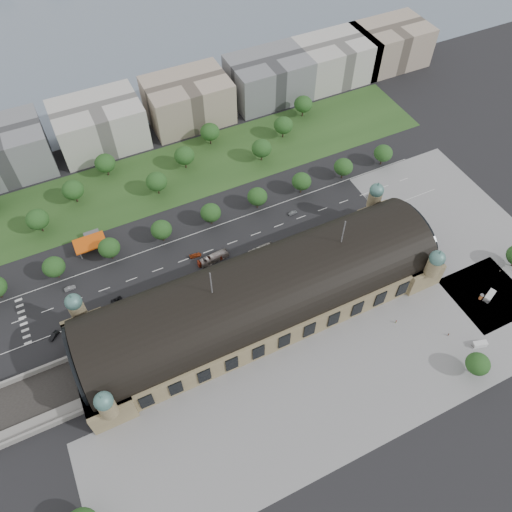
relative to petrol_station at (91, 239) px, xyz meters
name	(u,v)px	position (x,y,z in m)	size (l,w,h in m)	color
ground	(261,309)	(53.91, -65.28, -2.95)	(900.00, 900.00, 0.00)	black
station	(261,296)	(53.91, -65.28, 7.33)	(150.00, 48.40, 44.30)	#9C8D60
plaza_south	(337,390)	(63.91, -109.28, -2.95)	(190.00, 48.00, 0.12)	gray
plaza_east	(457,228)	(156.91, -65.28, -2.95)	(56.00, 100.00, 0.12)	gray
road_slab	(183,261)	(33.91, -27.28, -2.95)	(260.00, 26.00, 0.10)	black
grass_belt	(155,180)	(38.91, 27.72, -2.95)	(300.00, 45.00, 0.10)	#274A1D
petrol_station	(91,239)	(0.00, 0.00, 0.00)	(14.00, 13.00, 5.05)	#E2540D
lake	(86,3)	(53.91, 232.72, -2.95)	(700.00, 320.00, 0.08)	slate
office_2	(1,152)	(-26.09, 67.72, 9.05)	(45.00, 32.00, 24.00)	gray
office_3	(99,125)	(23.91, 67.72, 9.05)	(45.00, 32.00, 24.00)	beige
office_4	(188,100)	(73.91, 67.72, 9.05)	(45.00, 32.00, 24.00)	tan
office_5	(268,78)	(123.91, 67.72, 9.05)	(45.00, 32.00, 24.00)	gray
office_6	(335,60)	(168.91, 67.72, 9.05)	(45.00, 32.00, 24.00)	beige
office_7	(389,45)	(208.91, 67.72, 9.05)	(45.00, 32.00, 24.00)	tan
tree_row_2	(54,267)	(-18.09, -12.28, 4.48)	(9.60, 9.60, 11.52)	#2D2116
tree_row_3	(109,248)	(5.91, -12.28, 4.48)	(9.60, 9.60, 11.52)	#2D2116
tree_row_4	(161,230)	(29.91, -12.28, 4.48)	(9.60, 9.60, 11.52)	#2D2116
tree_row_5	(211,213)	(53.91, -12.28, 4.48)	(9.60, 9.60, 11.52)	#2D2116
tree_row_6	(257,197)	(77.91, -12.28, 4.48)	(9.60, 9.60, 11.52)	#2D2116
tree_row_7	(301,181)	(101.91, -12.28, 4.48)	(9.60, 9.60, 11.52)	#2D2116
tree_row_8	(343,167)	(125.91, -12.28, 4.48)	(9.60, 9.60, 11.52)	#2D2116
tree_row_9	(383,153)	(149.91, -12.28, 4.48)	(9.60, 9.60, 11.52)	#2D2116
tree_belt_3	(37,219)	(-19.09, 17.72, 5.10)	(10.40, 10.40, 12.48)	#2D2116
tree_belt_4	(73,190)	(-0.09, 29.72, 5.10)	(10.40, 10.40, 12.48)	#2D2116
tree_belt_5	(105,163)	(18.91, 41.72, 5.10)	(10.40, 10.40, 12.48)	#2D2116
tree_belt_6	(157,182)	(37.91, 17.72, 5.10)	(10.40, 10.40, 12.48)	#2D2116
tree_belt_7	(184,156)	(56.91, 29.72, 5.10)	(10.40, 10.40, 12.48)	#2D2116
tree_belt_8	(210,132)	(75.91, 41.72, 5.10)	(10.40, 10.40, 12.48)	#2D2116
tree_belt_9	(262,148)	(94.91, 17.72, 5.10)	(10.40, 10.40, 12.48)	#2D2116
tree_belt_10	(283,125)	(113.91, 29.72, 5.10)	(10.40, 10.40, 12.48)	#2D2116
tree_belt_11	(303,104)	(132.91, 41.72, 5.10)	(10.40, 10.40, 12.48)	#2D2116
tree_plaza_s	(478,364)	(113.91, -125.28, 3.86)	(9.00, 9.00, 10.64)	#2D2116
traffic_car_1	(70,288)	(-15.12, -20.85, -2.18)	(1.63, 4.68, 1.54)	gray
traffic_car_2	(116,300)	(1.01, -35.21, -2.27)	(2.25, 4.87, 1.35)	black
traffic_car_3	(195,255)	(39.67, -27.46, -2.18)	(2.16, 5.32, 1.54)	maroon
traffic_car_5	(293,213)	(91.41, -23.63, -2.23)	(1.53, 4.38, 1.44)	slate
traffic_car_6	(372,195)	(132.36, -30.39, -2.13)	(2.71, 5.89, 1.64)	#BDBEC0
parked_car_0	(54,336)	(-26.09, -40.93, -2.14)	(1.72, 4.94, 1.63)	black
parked_car_1	(111,313)	(-2.67, -40.28, -2.25)	(2.33, 5.06, 1.41)	maroon
parked_car_2	(106,314)	(-4.64, -40.28, -2.24)	(1.97, 4.86, 1.41)	#1B2A4B
parked_car_3	(118,310)	(0.50, -40.28, -2.22)	(1.71, 4.26, 1.45)	slate
parked_car_4	(157,295)	(17.29, -40.28, -2.18)	(1.63, 4.67, 1.54)	#BABABD
parked_car_5	(135,312)	(6.32, -44.28, -2.28)	(2.23, 4.85, 1.35)	gray
parked_car_6	(198,279)	(35.91, -40.28, -2.28)	(1.87, 4.59, 1.33)	black
bus_west	(210,260)	(44.30, -33.28, -1.38)	(2.64, 11.26, 3.14)	#BC3C1E
bus_mid	(214,258)	(46.46, -33.28, -1.07)	(3.16, 13.50, 3.76)	beige
bus_east	(261,250)	(67.17, -38.28, -1.24)	(2.88, 12.29, 3.42)	silver
van_east	(489,296)	(142.73, -102.04, -1.66)	(6.71, 4.75, 2.70)	silver
van_south	(479,344)	(123.62, -117.69, -1.81)	(5.92, 3.67, 2.39)	silver
advertising_column	(481,297)	(139.32, -100.84, -1.39)	(1.58, 1.58, 3.00)	#D85736
pedestrian_0	(396,322)	(100.45, -94.98, -2.06)	(0.87, 0.50, 1.77)	gray
pedestrian_1	(448,334)	(115.88, -108.89, -2.08)	(0.64, 0.42, 1.74)	gray
pedestrian_2	(500,271)	(156.85, -93.51, -2.16)	(0.76, 0.44, 1.57)	gray
pedestrian_4	(486,367)	(119.97, -126.27, -2.17)	(1.01, 0.44, 1.56)	gray
pedestrian_5	(486,295)	(142.73, -100.66, -2.11)	(0.82, 0.47, 1.68)	gray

